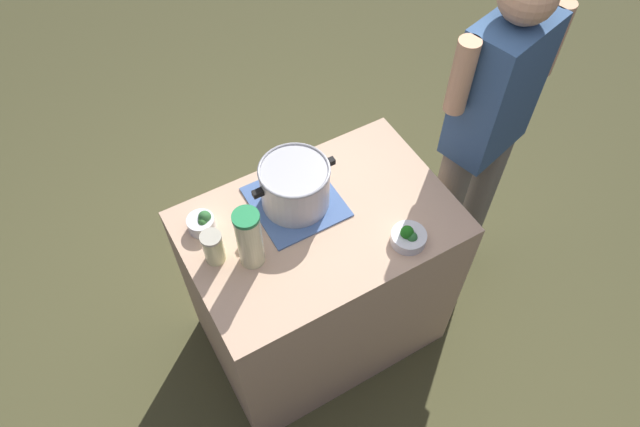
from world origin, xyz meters
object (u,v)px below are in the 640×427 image
(broccoli_bowl_front, at_px, (202,223))
(broccoli_bowl_center, at_px, (409,237))
(mason_jar, at_px, (213,247))
(cooking_pot, at_px, (295,185))
(person_cook, at_px, (483,137))
(lemonade_pitcher, at_px, (249,238))

(broccoli_bowl_front, height_order, broccoli_bowl_center, same)
(mason_jar, xyz_separation_m, broccoli_bowl_center, (0.63, -0.28, -0.04))
(cooking_pot, bearing_deg, person_cook, -6.71)
(cooking_pot, height_order, person_cook, person_cook)
(cooking_pot, height_order, broccoli_bowl_front, cooking_pot)
(lemonade_pitcher, xyz_separation_m, broccoli_bowl_center, (0.52, -0.21, -0.10))
(broccoli_bowl_front, bearing_deg, lemonade_pitcher, -65.00)
(mason_jar, height_order, broccoli_bowl_center, mason_jar)
(mason_jar, distance_m, broccoli_bowl_front, 0.15)
(cooking_pot, xyz_separation_m, person_cook, (0.82, -0.10, -0.09))
(cooking_pot, relative_size, lemonade_pitcher, 1.28)
(lemonade_pitcher, bearing_deg, person_cook, 2.64)
(broccoli_bowl_center, distance_m, person_cook, 0.61)
(cooking_pot, relative_size, person_cook, 0.20)
(cooking_pot, height_order, lemonade_pitcher, lemonade_pitcher)
(cooking_pot, relative_size, broccoli_bowl_front, 3.27)
(broccoli_bowl_front, distance_m, person_cook, 1.19)
(cooking_pot, bearing_deg, mason_jar, -167.94)
(broccoli_bowl_center, relative_size, person_cook, 0.08)
(cooking_pot, height_order, mason_jar, cooking_pot)
(broccoli_bowl_center, xyz_separation_m, person_cook, (0.56, 0.26, -0.01))
(lemonade_pitcher, bearing_deg, cooking_pot, 30.08)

